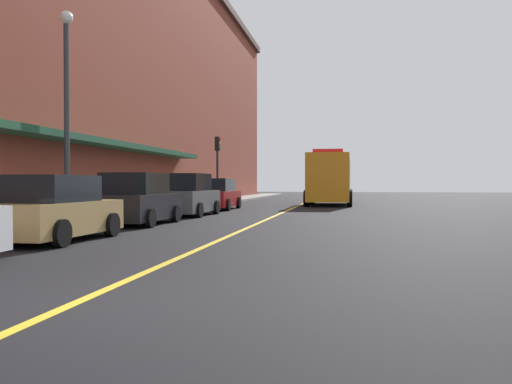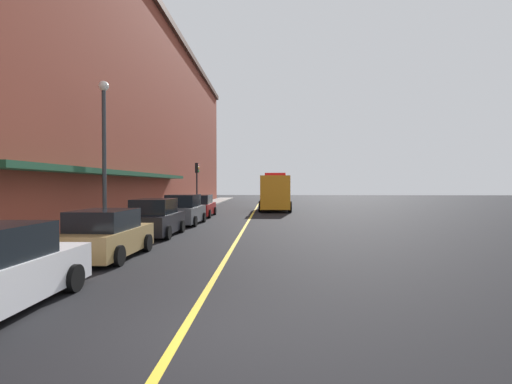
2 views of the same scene
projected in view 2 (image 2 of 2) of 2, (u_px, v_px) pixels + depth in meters
ground_plane at (252, 214)px, 31.02m from camera, size 112.00×112.00×0.00m
sidewalk_left at (178, 213)px, 31.26m from camera, size 2.40×70.00×0.15m
lane_center_stripe at (252, 214)px, 31.02m from camera, size 0.16×70.00×0.01m
brick_building_left at (92, 110)px, 30.33m from camera, size 12.23×64.00×16.97m
parked_car_1 at (106, 235)px, 12.67m from camera, size 2.15×4.13×1.64m
parked_car_2 at (155, 219)px, 18.11m from camera, size 2.13×4.15×1.79m
parked_car_3 at (184, 211)px, 23.31m from camera, size 2.19×4.34×1.86m
parked_car_4 at (200, 206)px, 28.98m from camera, size 2.06×4.88×1.68m
utility_truck at (275, 193)px, 35.85m from camera, size 2.93×7.73×3.49m
parking_meter_0 at (170, 205)px, 25.63m from camera, size 0.14×0.18×1.33m
parking_meter_1 at (171, 205)px, 25.97m from camera, size 0.14×0.18×1.33m
street_lamp_left at (104, 142)px, 16.82m from camera, size 0.44×0.44×6.94m
traffic_light_near at (197, 177)px, 34.71m from camera, size 0.38×0.36×4.30m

